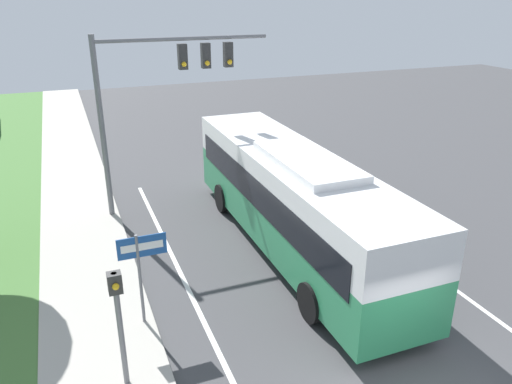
# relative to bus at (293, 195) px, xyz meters

# --- Properties ---
(bus) EXTENTS (2.73, 12.08, 3.48)m
(bus) POSITION_rel_bus_xyz_m (0.00, 0.00, 0.00)
(bus) COLOR #2D8956
(bus) RESTS_ON ground_plane
(signal_gantry) EXTENTS (6.39, 0.41, 6.68)m
(signal_gantry) POSITION_rel_bus_xyz_m (-3.13, 4.81, 2.99)
(signal_gantry) COLOR slate
(signal_gantry) RESTS_ON ground_plane
(pedestrian_signal) EXTENTS (0.28, 0.34, 2.86)m
(pedestrian_signal) POSITION_rel_bus_xyz_m (-6.03, -4.40, 0.05)
(pedestrian_signal) COLOR slate
(pedestrian_signal) RESTS_ON ground_plane
(street_sign) EXTENTS (1.20, 0.08, 2.59)m
(street_sign) POSITION_rel_bus_xyz_m (-5.23, -2.35, -0.07)
(street_sign) COLOR slate
(street_sign) RESTS_ON ground_plane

